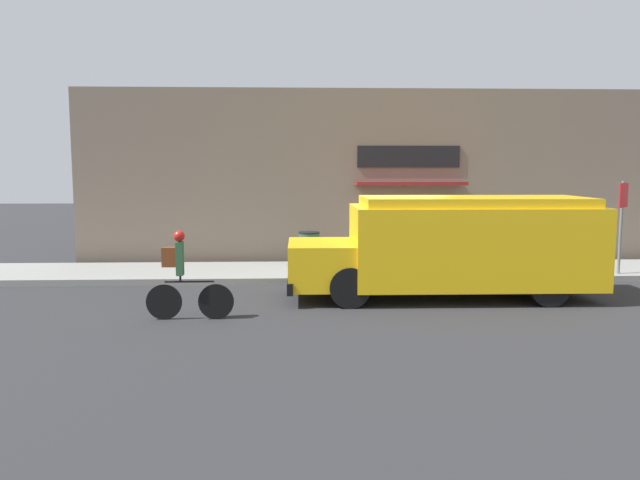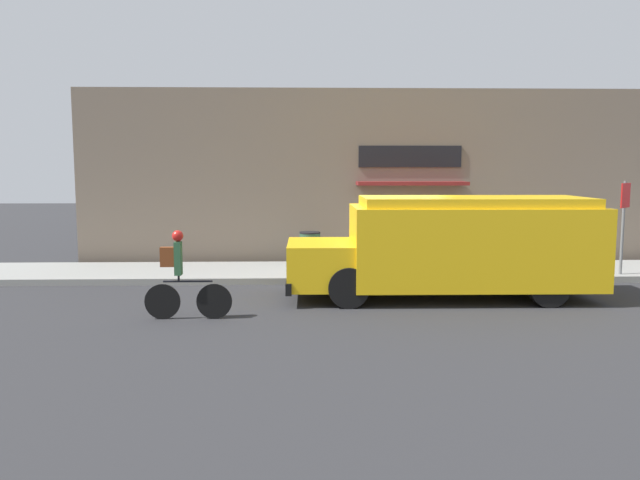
# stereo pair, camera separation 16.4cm
# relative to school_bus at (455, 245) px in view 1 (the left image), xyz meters

# --- Properties ---
(ground_plane) EXTENTS (70.00, 70.00, 0.00)m
(ground_plane) POSITION_rel_school_bus_xyz_m (-1.19, 1.61, -1.14)
(ground_plane) COLOR #2B2B2D
(sidewalk) EXTENTS (28.00, 2.70, 0.16)m
(sidewalk) POSITION_rel_school_bus_xyz_m (-1.19, 2.96, -1.06)
(sidewalk) COLOR gray
(sidewalk) RESTS_ON ground_plane
(storefront) EXTENTS (16.85, 0.94, 5.00)m
(storefront) POSITION_rel_school_bus_xyz_m (-1.17, 4.72, 1.36)
(storefront) COLOR #756656
(storefront) RESTS_ON ground_plane
(school_bus) EXTENTS (6.53, 2.64, 2.17)m
(school_bus) POSITION_rel_school_bus_xyz_m (0.00, 0.00, 0.00)
(school_bus) COLOR yellow
(school_bus) RESTS_ON ground_plane
(cyclist) EXTENTS (1.61, 0.21, 1.65)m
(cyclist) POSITION_rel_school_bus_xyz_m (-5.47, -1.72, -0.34)
(cyclist) COLOR black
(cyclist) RESTS_ON ground_plane
(stop_sign_post) EXTENTS (0.45, 0.45, 2.30)m
(stop_sign_post) POSITION_rel_school_bus_xyz_m (4.65, 1.94, 0.56)
(stop_sign_post) COLOR slate
(stop_sign_post) RESTS_ON sidewalk
(trash_bin) EXTENTS (0.57, 0.57, 0.91)m
(trash_bin) POSITION_rel_school_bus_xyz_m (-3.04, 3.58, -0.52)
(trash_bin) COLOR #2D5138
(trash_bin) RESTS_ON sidewalk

